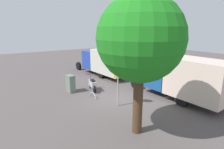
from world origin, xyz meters
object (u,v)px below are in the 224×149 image
at_px(bike_rack_hoop, 92,98).
at_px(utility_cabinet, 70,84).
at_px(box_truck_near, 184,77).
at_px(street_tree, 140,40).
at_px(stop_sign, 118,74).
at_px(box_truck_far, 105,61).
at_px(motorcycle, 92,84).

bearing_deg(bike_rack_hoop, utility_cabinet, 21.35).
bearing_deg(box_truck_near, utility_cabinet, 43.00).
relative_size(street_tree, utility_cabinet, 4.68).
height_order(stop_sign, street_tree, street_tree).
bearing_deg(street_tree, box_truck_far, -24.23).
bearing_deg(street_tree, stop_sign, -18.64).
relative_size(box_truck_near, bike_rack_hoop, 8.07).
relative_size(box_truck_near, stop_sign, 2.25).
xyz_separation_m(motorcycle, utility_cabinet, (0.65, 1.52, 0.13)).
relative_size(box_truck_near, box_truck_far, 0.90).
bearing_deg(bike_rack_hoop, box_truck_far, -40.40).
relative_size(stop_sign, street_tree, 0.50).
xyz_separation_m(box_truck_far, utility_cabinet, (-2.78, 4.86, -0.88)).
bearing_deg(utility_cabinet, box_truck_near, -135.23).
xyz_separation_m(box_truck_near, stop_sign, (1.65, 4.24, 0.44)).
bearing_deg(bike_rack_hoop, motorcycle, -28.62).
xyz_separation_m(motorcycle, bike_rack_hoop, (-1.35, 0.74, -0.52)).
bearing_deg(street_tree, utility_cabinet, 4.00).
bearing_deg(stop_sign, street_tree, 161.36).
relative_size(box_truck_near, motorcycle, 3.85).
distance_m(motorcycle, bike_rack_hoop, 1.63).
height_order(motorcycle, bike_rack_hoop, motorcycle).
bearing_deg(box_truck_far, street_tree, 152.05).
height_order(box_truck_near, box_truck_far, box_truck_near).
xyz_separation_m(box_truck_near, utility_cabinet, (5.73, 5.68, -0.94)).
xyz_separation_m(box_truck_near, bike_rack_hoop, (3.73, 4.90, -1.59)).
bearing_deg(utility_cabinet, street_tree, -176.00).
bearing_deg(bike_rack_hoop, street_tree, 176.53).
relative_size(box_truck_far, bike_rack_hoop, 8.99).
height_order(stop_sign, utility_cabinet, stop_sign).
height_order(box_truck_near, utility_cabinet, box_truck_near).
distance_m(box_truck_near, street_tree, 5.97).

